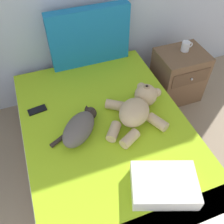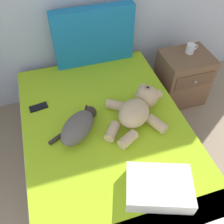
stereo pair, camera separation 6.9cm
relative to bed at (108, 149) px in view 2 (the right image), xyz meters
The scene contains 8 objects.
bed is the anchor object (origin of this frame).
patterned_cushion 1.04m from the bed, 81.68° to the left, with size 0.75×0.10×0.54m.
cat 0.37m from the bed, 163.20° to the left, with size 0.41×0.38×0.15m.
teddy_bear 0.42m from the bed, 17.69° to the left, with size 0.57×0.52×0.20m.
cell_phone 0.67m from the bed, 139.33° to the left, with size 0.16×0.09×0.01m.
throw_pillow 0.64m from the bed, 73.20° to the right, with size 0.40×0.28×0.11m, color white.
nightstand 1.15m from the bed, 31.05° to the left, with size 0.48×0.42×0.55m.
mug 1.26m from the bed, 31.85° to the left, with size 0.12×0.08×0.09m.
Camera 2 is at (1.03, 1.85, 1.95)m, focal length 39.70 mm.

